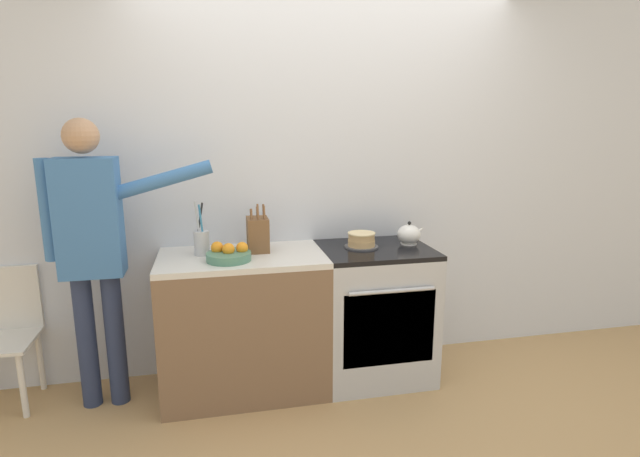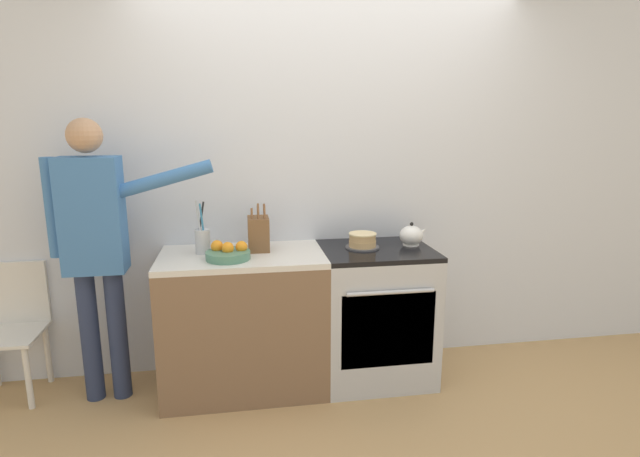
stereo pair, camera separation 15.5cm
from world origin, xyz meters
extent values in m
plane|color=tan|center=(0.00, 0.00, 0.00)|extent=(16.00, 16.00, 0.00)
cube|color=silver|center=(0.00, 0.62, 1.30)|extent=(8.00, 0.04, 2.60)
cube|color=brown|center=(-0.61, 0.30, 0.43)|extent=(1.01, 0.60, 0.85)
cube|color=silver|center=(-0.61, 0.30, 0.87)|extent=(1.01, 0.60, 0.03)
cube|color=#B7BABF|center=(0.25, 0.30, 0.43)|extent=(0.71, 0.60, 0.86)
cube|color=black|center=(0.25, 0.01, 0.45)|extent=(0.58, 0.01, 0.47)
cylinder|color=#B7BABF|center=(0.25, -0.02, 0.70)|extent=(0.53, 0.02, 0.02)
cube|color=black|center=(0.25, 0.30, 0.87)|extent=(0.71, 0.60, 0.03)
cylinder|color=#4C4C51|center=(0.16, 0.32, 0.89)|extent=(0.22, 0.22, 0.01)
cylinder|color=tan|center=(0.16, 0.32, 0.92)|extent=(0.17, 0.17, 0.04)
cylinder|color=tan|center=(0.16, 0.32, 0.96)|extent=(0.17, 0.17, 0.04)
cylinder|color=beige|center=(0.16, 0.32, 0.98)|extent=(0.18, 0.18, 0.01)
cylinder|color=white|center=(0.50, 0.34, 0.89)|extent=(0.11, 0.11, 0.01)
ellipsoid|color=white|center=(0.50, 0.34, 0.95)|extent=(0.15, 0.15, 0.13)
cone|color=white|center=(0.57, 0.34, 0.97)|extent=(0.08, 0.03, 0.07)
sphere|color=black|center=(0.50, 0.34, 1.03)|extent=(0.02, 0.02, 0.02)
cube|color=brown|center=(-0.50, 0.38, 0.99)|extent=(0.13, 0.17, 0.21)
cylinder|color=brown|center=(-0.54, 0.34, 1.13)|extent=(0.01, 0.03, 0.07)
cylinder|color=brown|center=(-0.50, 0.33, 1.14)|extent=(0.01, 0.04, 0.10)
cylinder|color=brown|center=(-0.46, 0.33, 1.14)|extent=(0.01, 0.04, 0.08)
cylinder|color=brown|center=(-0.54, 0.38, 1.13)|extent=(0.01, 0.03, 0.06)
cylinder|color=brown|center=(-0.50, 0.37, 1.13)|extent=(0.01, 0.04, 0.07)
cylinder|color=brown|center=(-0.46, 0.37, 1.14)|extent=(0.01, 0.04, 0.09)
cylinder|color=#B7BABF|center=(-0.84, 0.36, 0.96)|extent=(0.09, 0.09, 0.15)
cylinder|color=teal|center=(-0.84, 0.34, 1.07)|extent=(0.03, 0.02, 0.26)
cylinder|color=#B7BABF|center=(-0.86, 0.35, 1.08)|extent=(0.04, 0.05, 0.28)
cylinder|color=black|center=(-0.85, 0.37, 1.07)|extent=(0.06, 0.04, 0.27)
cylinder|color=#4C7F66|center=(-0.69, 0.19, 0.91)|extent=(0.26, 0.26, 0.05)
sphere|color=orange|center=(-0.69, 0.19, 0.95)|extent=(0.07, 0.07, 0.07)
sphere|color=orange|center=(-0.61, 0.21, 0.95)|extent=(0.07, 0.07, 0.07)
sphere|color=orange|center=(-0.75, 0.24, 0.95)|extent=(0.07, 0.07, 0.07)
cylinder|color=#283351|center=(-1.53, 0.30, 0.41)|extent=(0.11, 0.11, 0.82)
cylinder|color=#283351|center=(-1.37, 0.30, 0.41)|extent=(0.11, 0.11, 0.82)
cube|color=#3D70AD|center=(-1.45, 0.30, 1.15)|extent=(0.34, 0.20, 0.67)
cylinder|color=#3D70AD|center=(-1.66, 0.30, 1.20)|extent=(0.08, 0.08, 0.57)
cylinder|color=#3D70AD|center=(-1.04, 0.30, 1.36)|extent=(0.57, 0.08, 0.23)
sphere|color=tan|center=(-1.45, 0.30, 1.61)|extent=(0.20, 0.20, 0.20)
cylinder|color=silver|center=(-1.88, 0.24, 0.20)|extent=(0.04, 0.04, 0.40)
cylinder|color=silver|center=(-1.88, 0.56, 0.20)|extent=(0.04, 0.04, 0.40)
cube|color=silver|center=(-2.04, 0.58, 0.62)|extent=(0.40, 0.03, 0.40)
camera|label=1|loc=(-0.77, -2.67, 1.69)|focal=28.00mm
camera|label=2|loc=(-0.61, -2.70, 1.69)|focal=28.00mm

